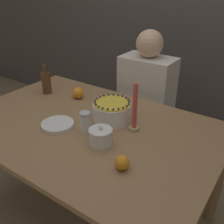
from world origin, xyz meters
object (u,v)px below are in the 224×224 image
sugar_bowl (101,137)px  candle (135,112)px  bottle (46,82)px  person_man_blue_shirt (145,114)px  sugar_shaker (85,122)px  cake (112,111)px

sugar_bowl → candle: size_ratio=0.44×
bottle → person_man_blue_shirt: bearing=42.5°
sugar_shaker → person_man_blue_shirt: person_man_blue_shirt is taller
cake → sugar_shaker: (-0.05, -0.19, 0.00)m
sugar_shaker → bottle: bottle is taller
candle → sugar_bowl: bearing=-107.2°
sugar_shaker → bottle: 0.63m
bottle → person_man_blue_shirt: 0.81m
bottle → person_man_blue_shirt: size_ratio=0.18×
candle → person_man_blue_shirt: person_man_blue_shirt is taller
sugar_shaker → cake: bearing=76.5°
sugar_shaker → person_man_blue_shirt: bearing=91.8°
sugar_bowl → bottle: bearing=157.2°
candle → bottle: 0.79m
candle → bottle: candle is taller
sugar_shaker → person_man_blue_shirt: (-0.02, 0.76, -0.29)m
candle → person_man_blue_shirt: bearing=111.5°
candle → bottle: size_ratio=1.29×
sugar_bowl → person_man_blue_shirt: person_man_blue_shirt is taller
cake → person_man_blue_shirt: (-0.07, 0.57, -0.29)m
sugar_bowl → bottle: 0.78m
cake → bottle: bottle is taller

